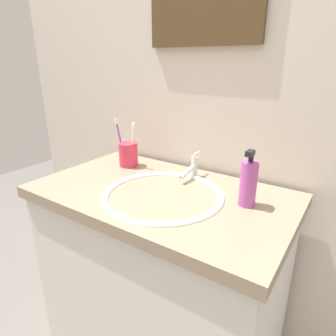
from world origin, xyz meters
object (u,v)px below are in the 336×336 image
Objects in this scene: soap_dispenser at (248,183)px; toothbrush_cup at (128,154)px; toothbrush_white at (132,142)px; toothbrush_purple at (120,139)px; faucet at (192,168)px.

toothbrush_cup is at bearing 172.38° from soap_dispenser.
toothbrush_white is 0.53m from soap_dispenser.
toothbrush_white reaches higher than toothbrush_cup.
toothbrush_cup is 0.08m from toothbrush_purple.
toothbrush_purple is 0.06m from toothbrush_white.
soap_dispenser is (0.26, -0.10, 0.03)m from faucet.
toothbrush_cup is at bearing 15.80° from toothbrush_purple.
toothbrush_purple is (-0.03, -0.01, 0.07)m from toothbrush_cup.
toothbrush_white is 1.04× the size of soap_dispenser.
toothbrush_cup is 0.56m from soap_dispenser.
toothbrush_white is at bearing 172.38° from soap_dispenser.
toothbrush_white is (-0.27, -0.03, 0.07)m from faucet.
soap_dispenser is at bearing -6.24° from toothbrush_purple.
faucet is 0.71× the size of toothbrush_purple.
soap_dispenser is (0.53, -0.07, -0.04)m from toothbrush_white.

